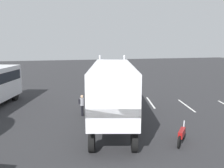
% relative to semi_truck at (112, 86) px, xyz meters
% --- Properties ---
extents(ground_plane, '(120.00, 120.00, 0.00)m').
position_rel_semi_truck_xyz_m(ground_plane, '(5.22, -1.37, -2.52)').
color(ground_plane, '#2D2D30').
extents(lane_stripe_near, '(4.30, 1.24, 0.01)m').
position_rel_semi_truck_xyz_m(lane_stripe_near, '(4.09, -4.87, -2.52)').
color(lane_stripe_near, silver).
rests_on(lane_stripe_near, ground_plane).
extents(lane_stripe_mid, '(4.33, 1.11, 0.01)m').
position_rel_semi_truck_xyz_m(lane_stripe_mid, '(2.22, -7.53, -2.52)').
color(lane_stripe_mid, silver).
rests_on(lane_stripe_mid, ground_plane).
extents(semi_truck, '(14.31, 6.12, 4.50)m').
position_rel_semi_truck_xyz_m(semi_truck, '(0.00, 0.00, 0.00)').
color(semi_truck, white).
rests_on(semi_truck, ground_plane).
extents(person_bystander, '(0.35, 0.47, 1.63)m').
position_rel_semi_truck_xyz_m(person_bystander, '(1.57, 2.01, -1.63)').
color(person_bystander, black).
rests_on(person_bystander, ground_plane).
extents(motorcycle, '(1.67, 1.44, 1.12)m').
position_rel_semi_truck_xyz_m(motorcycle, '(-5.15, -2.64, -2.04)').
color(motorcycle, black).
rests_on(motorcycle, ground_plane).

